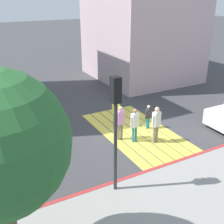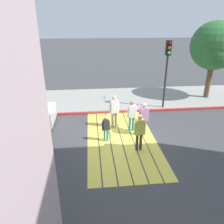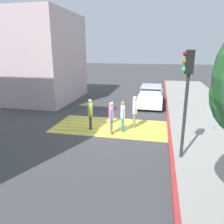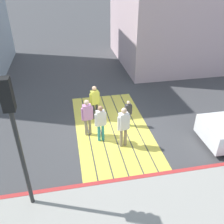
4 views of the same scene
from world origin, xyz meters
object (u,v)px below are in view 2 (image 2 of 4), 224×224
object	(u,v)px
pedestrian_adult_trailing	(139,130)
pedestrian_teen_behind	(132,114)
car_parked_near_curb	(12,114)
street_tree	(215,47)
traffic_light_corner	(167,62)
pedestrian_child_with_racket	(106,127)
water_bottle	(105,97)
pedestrian_adult_lead	(144,117)
pedestrian_adult_side	(114,109)

from	to	relation	value
pedestrian_adult_trailing	pedestrian_teen_behind	distance (m)	1.78
car_parked_near_curb	street_tree	bearing A→B (deg)	103.93
traffic_light_corner	pedestrian_child_with_racket	world-z (taller)	traffic_light_corner
water_bottle	pedestrian_adult_lead	xyz separation A→B (m)	(5.30, 1.54, 0.77)
car_parked_near_curb	pedestrian_child_with_racket	xyz separation A→B (m)	(2.07, 4.86, -0.01)
traffic_light_corner	car_parked_near_curb	bearing A→B (deg)	-79.85
pedestrian_adult_lead	pedestrian_adult_trailing	xyz separation A→B (m)	(1.27, -0.49, -0.00)
water_bottle	pedestrian_adult_side	distance (m)	4.34
water_bottle	pedestrian_adult_side	bearing A→B (deg)	3.00
traffic_light_corner	pedestrian_child_with_racket	bearing A→B (deg)	-47.31
pedestrian_teen_behind	traffic_light_corner	bearing A→B (deg)	137.06
pedestrian_child_with_racket	pedestrian_adult_side	bearing A→B (deg)	158.90
car_parked_near_curb	street_tree	distance (m)	13.21
street_tree	pedestrian_adult_side	bearing A→B (deg)	-62.05
street_tree	pedestrian_adult_trailing	world-z (taller)	street_tree
pedestrian_adult_side	water_bottle	bearing A→B (deg)	-177.00
car_parked_near_curb	pedestrian_adult_trailing	world-z (taller)	pedestrian_adult_trailing
pedestrian_adult_trailing	pedestrian_teen_behind	bearing A→B (deg)	179.95
car_parked_near_curb	pedestrian_teen_behind	size ratio (longest dim) A/B	2.58
street_tree	pedestrian_teen_behind	xyz separation A→B (m)	(4.30, -6.28, -2.66)
traffic_light_corner	pedestrian_adult_lead	distance (m)	4.40
water_bottle	pedestrian_child_with_racket	bearing A→B (deg)	-3.20
pedestrian_adult_side	pedestrian_child_with_racket	xyz separation A→B (m)	(1.40, -0.54, -0.32)
pedestrian_adult_lead	pedestrian_adult_trailing	size ratio (longest dim) A/B	1.00
traffic_light_corner	pedestrian_child_with_racket	size ratio (longest dim) A/B	3.28
traffic_light_corner	pedestrian_teen_behind	bearing A→B (deg)	-42.94
pedestrian_teen_behind	street_tree	bearing A→B (deg)	124.42
water_bottle	pedestrian_adult_lead	size ratio (longest dim) A/B	0.13
car_parked_near_curb	street_tree	size ratio (longest dim) A/B	0.81
street_tree	pedestrian_child_with_racket	distance (m)	9.67
street_tree	pedestrian_child_with_racket	size ratio (longest dim) A/B	4.12
pedestrian_adult_trailing	pedestrian_teen_behind	xyz separation A→B (m)	(-1.78, 0.00, -0.02)
pedestrian_adult_trailing	pedestrian_teen_behind	world-z (taller)	pedestrian_adult_trailing
pedestrian_adult_side	pedestrian_adult_lead	bearing A→B (deg)	51.56
pedestrian_adult_trailing	pedestrian_adult_side	distance (m)	2.46
street_tree	pedestrian_adult_lead	world-z (taller)	street_tree
traffic_light_corner	water_bottle	size ratio (longest dim) A/B	19.27
water_bottle	pedestrian_adult_lead	bearing A→B (deg)	16.18
pedestrian_adult_side	pedestrian_adult_trailing	bearing A→B (deg)	19.66
pedestrian_adult_trailing	pedestrian_child_with_racket	size ratio (longest dim) A/B	1.32
street_tree	pedestrian_adult_trailing	xyz separation A→B (m)	(6.09, -6.28, -2.63)
street_tree	pedestrian_adult_trailing	distance (m)	9.13
pedestrian_adult_lead	traffic_light_corner	bearing A→B (deg)	147.46
water_bottle	pedestrian_teen_behind	bearing A→B (deg)	12.39
street_tree	pedestrian_adult_lead	bearing A→B (deg)	-50.27
pedestrian_adult_side	street_tree	bearing A→B (deg)	117.95
pedestrian_adult_trailing	pedestrian_child_with_racket	world-z (taller)	pedestrian_adult_trailing
pedestrian_adult_lead	pedestrian_child_with_racket	bearing A→B (deg)	-79.11
car_parked_near_curb	water_bottle	size ratio (longest dim) A/B	19.62
street_tree	pedestrian_child_with_racket	world-z (taller)	street_tree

